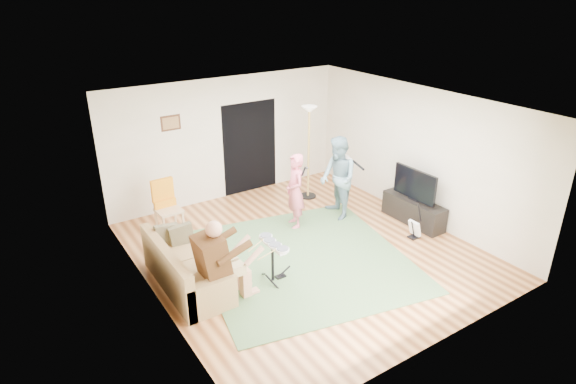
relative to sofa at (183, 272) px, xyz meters
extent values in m
plane|color=brown|center=(2.29, -0.14, -0.26)|extent=(6.00, 6.00, 0.00)
plane|color=white|center=(2.29, -0.14, 2.44)|extent=(6.00, 6.00, 0.00)
plane|color=#97562E|center=(-0.46, 0.06, 1.29)|extent=(0.00, 2.05, 2.05)
plane|color=black|center=(2.84, 2.85, 0.79)|extent=(2.10, 0.00, 2.10)
cube|color=#3F2314|center=(1.04, 2.85, 1.64)|extent=(0.42, 0.03, 0.32)
cube|color=#496D42|center=(2.08, -0.40, -0.26)|extent=(4.11, 4.20, 0.02)
cube|color=#9F7F4F|center=(0.09, 0.00, -0.07)|extent=(0.79, 1.58, 0.39)
cube|color=#9F7F4F|center=(-0.25, 0.00, 0.13)|extent=(0.15, 1.95, 0.79)
cube|color=#9F7F4F|center=(0.09, 0.88, 0.02)|extent=(0.79, 0.19, 0.56)
cube|color=#9F7F4F|center=(0.09, -0.88, 0.02)|extent=(0.79, 0.19, 0.56)
cube|color=#4A2C14|center=(0.24, -0.65, 0.56)|extent=(0.38, 0.50, 0.63)
sphere|color=tan|center=(0.30, -0.65, 0.98)|extent=(0.25, 0.25, 0.25)
cylinder|color=black|center=(1.29, -0.65, 0.09)|extent=(0.05, 0.05, 0.66)
cube|color=white|center=(1.29, -0.65, 0.40)|extent=(0.13, 0.66, 0.04)
imported|color=#DD6077|center=(2.68, 0.78, 0.49)|extent=(0.49, 0.62, 1.51)
imported|color=#6E91A0|center=(3.65, 0.65, 0.60)|extent=(0.82, 0.96, 1.72)
cube|color=black|center=(4.31, -0.90, -0.25)|extent=(0.20, 0.16, 0.03)
cube|color=white|center=(4.31, -0.90, -0.06)|extent=(0.15, 0.23, 0.31)
cylinder|color=black|center=(4.39, -0.90, 0.26)|extent=(0.16, 0.04, 0.40)
cylinder|color=black|center=(3.73, 1.80, -0.25)|extent=(0.38, 0.38, 0.03)
cylinder|color=tan|center=(3.73, 1.80, 0.75)|extent=(0.05, 0.05, 1.99)
cone|color=white|center=(3.73, 1.80, 1.77)|extent=(0.33, 0.33, 0.13)
cube|color=tan|center=(0.48, 1.85, 0.22)|extent=(0.48, 0.48, 0.04)
cube|color=orange|center=(0.48, 2.05, 0.58)|extent=(0.44, 0.11, 0.45)
cube|color=black|center=(4.79, -0.41, -0.01)|extent=(0.40, 1.40, 0.50)
cube|color=black|center=(4.74, -0.41, 0.59)|extent=(0.06, 1.04, 0.61)
camera|label=1|loc=(-2.16, -6.37, 4.25)|focal=30.00mm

